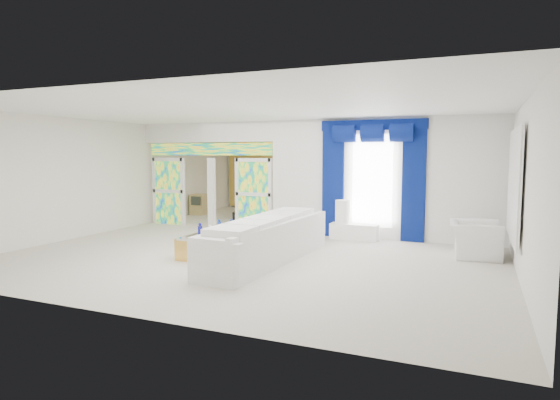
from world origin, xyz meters
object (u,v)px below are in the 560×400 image
at_px(white_sofa, 268,242).
at_px(grand_piano, 270,203).
at_px(armchair, 475,239).
at_px(coffee_table, 216,243).
at_px(console_table, 354,232).

relative_size(white_sofa, grand_piano, 2.23).
height_order(white_sofa, armchair, white_sofa).
relative_size(white_sofa, coffee_table, 2.03).
relative_size(coffee_table, grand_piano, 1.10).
distance_m(console_table, armchair, 2.94).
height_order(white_sofa, grand_piano, grand_piano).
height_order(coffee_table, grand_piano, grand_piano).
bearing_deg(armchair, coffee_table, 105.27).
height_order(coffee_table, armchair, armchair).
height_order(coffee_table, console_table, coffee_table).
bearing_deg(console_table, white_sofa, -108.08).
relative_size(console_table, grand_piano, 0.65).
bearing_deg(white_sofa, coffee_table, 170.87).
xyz_separation_m(coffee_table, armchair, (5.10, 1.73, 0.15)).
height_order(console_table, armchair, armchair).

